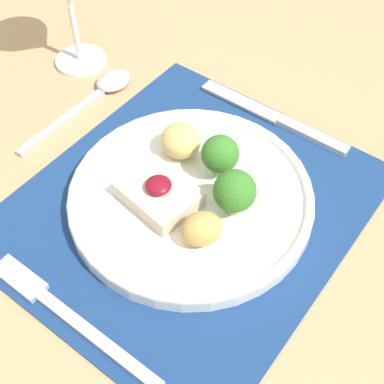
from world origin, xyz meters
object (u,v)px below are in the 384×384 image
object	(u,v)px
fork	(62,311)
knife	(282,121)
spoon	(102,90)
dinner_plate	(193,194)

from	to	relation	value
fork	knife	bearing A→B (deg)	-4.16
knife	spoon	distance (m)	0.25
dinner_plate	knife	size ratio (longest dim) A/B	1.28
dinner_plate	spoon	world-z (taller)	dinner_plate
fork	spoon	world-z (taller)	spoon
dinner_plate	fork	size ratio (longest dim) A/B	1.28
knife	dinner_plate	bearing A→B (deg)	178.13
fork	dinner_plate	bearing A→B (deg)	-5.00
fork	knife	size ratio (longest dim) A/B	1.00
dinner_plate	fork	bearing A→B (deg)	174.15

